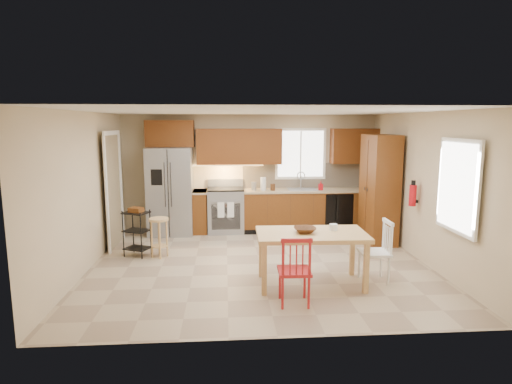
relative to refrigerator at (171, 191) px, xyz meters
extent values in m
plane|color=tan|center=(1.70, -2.12, -0.91)|extent=(5.50, 5.50, 0.00)
cube|color=silver|center=(1.70, -2.12, 1.59)|extent=(5.50, 5.00, 0.02)
cube|color=#CCB793|center=(1.70, 0.38, 0.34)|extent=(5.50, 0.02, 2.50)
cube|color=#CCB793|center=(1.70, -4.62, 0.34)|extent=(5.50, 0.02, 2.50)
cube|color=#CCB793|center=(-1.05, -2.12, 0.34)|extent=(0.02, 5.00, 2.50)
cube|color=#CCB793|center=(4.45, -2.12, 0.34)|extent=(0.02, 5.00, 2.50)
cube|color=gray|center=(0.00, 0.00, 0.00)|extent=(0.92, 0.75, 1.82)
cube|color=gray|center=(1.15, 0.06, -0.45)|extent=(0.76, 0.63, 0.92)
cube|color=#5F3611|center=(0.60, 0.08, -0.46)|extent=(0.30, 0.60, 0.90)
cube|color=#5F3611|center=(2.99, 0.08, -0.46)|extent=(2.92, 0.60, 0.90)
cube|color=black|center=(3.55, -0.22, -0.46)|extent=(0.60, 0.02, 0.78)
cube|color=#C4B093|center=(2.99, 0.36, 0.27)|extent=(2.92, 0.03, 0.55)
cube|color=#603310|center=(0.00, 0.20, 1.19)|extent=(1.00, 0.35, 0.55)
cube|color=#603310|center=(1.45, 0.20, 0.92)|extent=(1.80, 0.35, 0.75)
cube|color=#603310|center=(3.95, 0.20, 0.92)|extent=(1.00, 0.35, 0.75)
cube|color=white|center=(2.80, 0.35, 0.74)|extent=(1.12, 0.04, 1.12)
cube|color=gray|center=(2.80, 0.08, -0.05)|extent=(0.62, 0.46, 0.16)
cube|color=#FFBF66|center=(1.15, 0.17, 0.52)|extent=(1.60, 0.30, 0.01)
imported|color=#B50C14|center=(3.18, -0.02, 0.09)|extent=(0.09, 0.09, 0.19)
cylinder|color=white|center=(1.95, 0.03, 0.13)|extent=(0.12, 0.12, 0.28)
cylinder|color=gray|center=(1.75, 0.03, 0.08)|extent=(0.11, 0.11, 0.18)
cylinder|color=#542D16|center=(2.15, 0.00, 0.06)|extent=(0.10, 0.10, 0.14)
cube|color=#5F3611|center=(4.13, -0.93, 0.14)|extent=(0.50, 0.95, 2.10)
cylinder|color=#B50C14|center=(4.33, -1.98, 0.19)|extent=(0.12, 0.12, 0.36)
cube|color=white|center=(4.38, -3.27, 0.54)|extent=(0.04, 1.02, 1.32)
cube|color=#8C7A59|center=(-0.97, -0.82, 0.14)|extent=(0.04, 0.95, 2.10)
imported|color=#542D16|center=(2.27, -3.08, -0.14)|extent=(0.32, 0.32, 0.08)
cylinder|color=white|center=(2.71, -2.98, -0.11)|extent=(0.12, 0.12, 0.13)
camera|label=1|loc=(1.15, -8.94, 1.41)|focal=30.00mm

